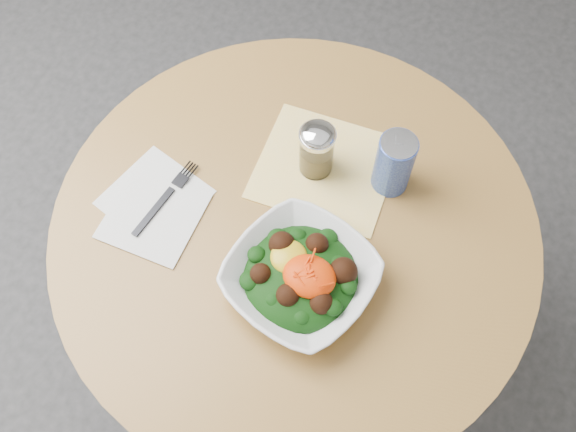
# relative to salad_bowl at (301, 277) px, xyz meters

# --- Properties ---
(ground) EXTENTS (6.00, 6.00, 0.00)m
(ground) POSITION_rel_salad_bowl_xyz_m (-0.05, 0.11, -0.78)
(ground) COLOR #2B2B2D
(ground) RESTS_ON ground
(table) EXTENTS (0.90, 0.90, 0.75)m
(table) POSITION_rel_salad_bowl_xyz_m (-0.05, 0.11, -0.23)
(table) COLOR black
(table) RESTS_ON ground
(cloth_napkin) EXTENTS (0.26, 0.24, 0.00)m
(cloth_napkin) POSITION_rel_salad_bowl_xyz_m (-0.04, 0.24, -0.03)
(cloth_napkin) COLOR #F0AD0C
(cloth_napkin) RESTS_ON table
(paper_napkins) EXTENTS (0.21, 0.22, 0.00)m
(paper_napkins) POSITION_rel_salad_bowl_xyz_m (-0.31, 0.05, -0.03)
(paper_napkins) COLOR silver
(paper_napkins) RESTS_ON table
(salad_bowl) EXTENTS (0.31, 0.31, 0.09)m
(salad_bowl) POSITION_rel_salad_bowl_xyz_m (0.00, 0.00, 0.00)
(salad_bowl) COLOR silver
(salad_bowl) RESTS_ON table
(fork) EXTENTS (0.05, 0.18, 0.00)m
(fork) POSITION_rel_salad_bowl_xyz_m (-0.29, 0.07, -0.03)
(fork) COLOR black
(fork) RESTS_ON table
(spice_shaker) EXTENTS (0.07, 0.07, 0.12)m
(spice_shaker) POSITION_rel_salad_bowl_xyz_m (-0.06, 0.24, 0.03)
(spice_shaker) COLOR silver
(spice_shaker) RESTS_ON table
(beverage_can) EXTENTS (0.07, 0.07, 0.13)m
(beverage_can) POSITION_rel_salad_bowl_xyz_m (0.08, 0.25, 0.03)
(beverage_can) COLOR #0D1995
(beverage_can) RESTS_ON table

